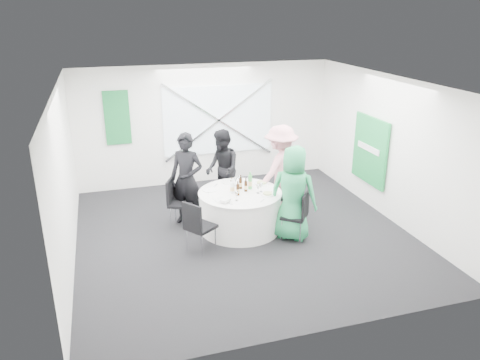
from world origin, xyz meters
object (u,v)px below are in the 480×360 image
object	(u,v)px
chair_back_left	(176,199)
person_man_back_left	(187,179)
person_woman_pink	(280,170)
chair_front_left	(197,224)
green_water_bottle	(250,182)
person_man_back	(222,169)
chair_back_right	(283,190)
clear_water_bottle	(232,188)
person_woman_green	(293,193)
chair_back	(227,185)
chair_front_right	(299,212)
banquet_table	(240,211)

from	to	relation	value
chair_back_left	person_man_back_left	bearing A→B (deg)	-48.02
person_woman_pink	chair_front_left	bearing A→B (deg)	3.42
chair_back_left	green_water_bottle	size ratio (longest dim) A/B	2.81
person_woman_pink	person_man_back	bearing A→B (deg)	-57.65
chair_back_right	clear_water_bottle	bearing A→B (deg)	-91.89
chair_front_left	person_woman_green	bearing A→B (deg)	-122.95
chair_back_left	clear_water_bottle	size ratio (longest dim) A/B	3.30
chair_back_right	green_water_bottle	bearing A→B (deg)	-90.74
chair_back	green_water_bottle	size ratio (longest dim) A/B	2.46
person_woman_green	person_man_back	bearing A→B (deg)	-27.12
chair_back	chair_back_left	bearing A→B (deg)	-148.27
chair_back_right	person_man_back_left	xyz separation A→B (m)	(-1.93, 0.17, 0.39)
person_woman_pink	green_water_bottle	size ratio (longest dim) A/B	5.47
chair_back	chair_back_left	distance (m)	1.35
person_man_back_left	person_woman_pink	distance (m)	1.91
chair_back_right	green_water_bottle	xyz separation A→B (m)	(-0.81, -0.31, 0.38)
chair_front_left	person_man_back	world-z (taller)	person_man_back
chair_front_right	chair_front_left	size ratio (longest dim) A/B	0.96
chair_front_left	banquet_table	bearing A→B (deg)	-90.00
chair_front_right	person_man_back_left	distance (m)	2.23
chair_back	person_woman_green	distance (m)	1.96
green_water_bottle	chair_back	bearing A→B (deg)	98.99
chair_front_left	person_woman_green	size ratio (longest dim) A/B	0.55
clear_water_bottle	chair_back	bearing A→B (deg)	79.46
chair_front_left	clear_water_bottle	world-z (taller)	clear_water_bottle
person_man_back_left	person_woman_pink	world-z (taller)	person_woman_pink
person_man_back_left	banquet_table	bearing A→B (deg)	0.00
chair_front_right	banquet_table	bearing A→B (deg)	-90.00
clear_water_bottle	person_woman_green	bearing A→B (deg)	-31.73
chair_front_right	green_water_bottle	bearing A→B (deg)	-102.53
person_woman_green	chair_back	bearing A→B (deg)	-30.18
chair_back_left	chair_front_right	xyz separation A→B (m)	(2.00, -1.23, -0.01)
banquet_table	chair_back_left	world-z (taller)	chair_back_left
banquet_table	person_woman_green	distance (m)	1.13
green_water_bottle	clear_water_bottle	size ratio (longest dim) A/B	1.17
chair_back	chair_back_right	bearing A→B (deg)	-33.91
person_man_back	person_woman_pink	xyz separation A→B (m)	(1.06, -0.58, 0.08)
chair_back	person_man_back_left	bearing A→B (deg)	-145.87
chair_front_right	person_woman_pink	xyz separation A→B (m)	(0.13, 1.27, 0.38)
person_woman_green	chair_front_left	bearing A→B (deg)	39.62
chair_front_right	chair_front_left	xyz separation A→B (m)	(-1.85, 0.02, 0.02)
banquet_table	green_water_bottle	world-z (taller)	green_water_bottle
person_man_back_left	clear_water_bottle	world-z (taller)	person_man_back_left
chair_back_right	person_man_back	distance (m)	1.35
chair_front_right	green_water_bottle	xyz separation A→B (m)	(-0.65, 0.82, 0.36)
person_man_back	person_woman_pink	size ratio (longest dim) A/B	0.91
person_man_back_left	green_water_bottle	distance (m)	1.22
chair_front_left	person_man_back	distance (m)	2.07
chair_back_right	person_woman_pink	size ratio (longest dim) A/B	0.48
person_man_back_left	person_man_back	bearing A→B (deg)	66.65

